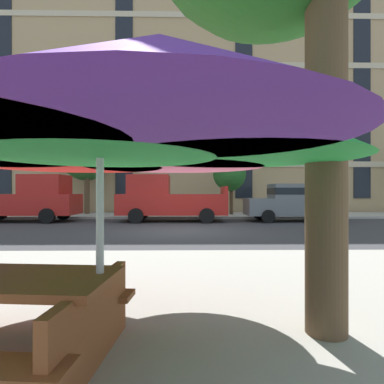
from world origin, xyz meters
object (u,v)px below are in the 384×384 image
sedan_gray (293,201)px  pickup_red_midblock (167,200)px  street_tree_left (86,152)px  street_tree_middle (230,174)px  pickup_red (27,200)px  patio_umbrella (100,125)px

sedan_gray → pickup_red_midblock: bearing=180.0°
pickup_red_midblock → street_tree_left: size_ratio=0.93×
pickup_red_midblock → street_tree_middle: bearing=41.9°
pickup_red → pickup_red_midblock: bearing=0.0°
pickup_red_midblock → street_tree_left: street_tree_left is taller
pickup_red → patio_umbrella: size_ratio=1.27×
pickup_red → street_tree_middle: bearing=16.9°
pickup_red_midblock → patio_umbrella: size_ratio=1.27×
pickup_red → sedan_gray: pickup_red is taller
pickup_red → street_tree_middle: (10.02, 3.05, 1.40)m
pickup_red_midblock → sedan_gray: pickup_red_midblock is taller
pickup_red_midblock → street_tree_left: bearing=143.0°
pickup_red → street_tree_left: (1.55, 3.82, 2.76)m
sedan_gray → street_tree_left: 12.06m
pickup_red_midblock → sedan_gray: (6.01, -0.00, -0.08)m
pickup_red_midblock → patio_umbrella: (0.25, -12.70, 0.88)m
sedan_gray → street_tree_left: (-11.08, 3.82, 2.84)m
street_tree_left → street_tree_middle: (8.47, -0.77, -1.36)m
sedan_gray → street_tree_left: street_tree_left is taller
street_tree_left → pickup_red: bearing=-112.1°
sedan_gray → street_tree_middle: bearing=130.6°
sedan_gray → patio_umbrella: 13.98m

